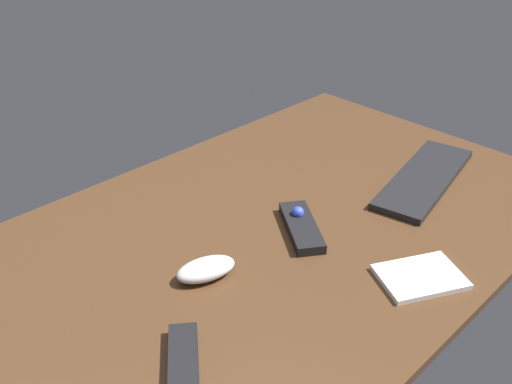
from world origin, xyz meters
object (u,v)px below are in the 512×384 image
Objects in this scene: keyboard at (424,178)px; tv_remote at (183,373)px; computer_mouse at (206,269)px; media_remote at (301,226)px; notepad at (420,277)px.

tv_remote reaches higher than keyboard.
computer_mouse is at bearing -10.58° from tv_remote.
media_remote reaches higher than notepad.
keyboard is 2.53× the size of notepad.
keyboard is at bearing -66.48° from media_remote.
media_remote is at bearing 157.52° from keyboard.
media_remote is 0.93× the size of tv_remote.
tv_remote is 1.24× the size of notepad.
media_remote is at bearing 98.63° from notepad.
notepad is (27.75, -28.27, -1.28)cm from computer_mouse.
computer_mouse is 0.60× the size of tv_remote.
keyboard is at bearing -47.54° from tv_remote.
notepad is (3.93, -25.85, -0.62)cm from media_remote.
notepad is at bearing -161.61° from keyboard.
keyboard is 2.19× the size of media_remote.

